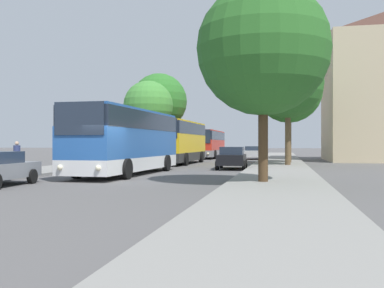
{
  "coord_description": "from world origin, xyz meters",
  "views": [
    {
      "loc": [
        7.23,
        -18.93,
        1.71
      ],
      "look_at": [
        0.9,
        12.45,
        1.68
      ],
      "focal_mm": 42.0,
      "sensor_mm": 36.0,
      "label": 1
    }
  ],
  "objects_px": {
    "parked_car_right_near": "(232,157)",
    "tree_right_far": "(289,90)",
    "tree_left_far": "(159,101)",
    "tree_right_mid": "(263,49)",
    "pedestrian_waiting_near": "(17,157)",
    "tree_left_near": "(148,106)",
    "bus_middle": "(179,141)",
    "bus_rear": "(208,143)",
    "bus_front": "(127,140)",
    "tree_right_near": "(288,83)",
    "parked_car_right_far": "(252,152)"
  },
  "relations": [
    {
      "from": "tree_left_far",
      "to": "tree_right_mid",
      "type": "bearing_deg",
      "value": -67.02
    },
    {
      "from": "parked_car_right_far",
      "to": "parked_car_right_near",
      "type": "bearing_deg",
      "value": 86.53
    },
    {
      "from": "bus_front",
      "to": "tree_right_mid",
      "type": "bearing_deg",
      "value": -31.17
    },
    {
      "from": "bus_rear",
      "to": "tree_left_far",
      "type": "distance_m",
      "value": 7.62
    },
    {
      "from": "tree_left_near",
      "to": "tree_left_far",
      "type": "bearing_deg",
      "value": 89.06
    },
    {
      "from": "parked_car_right_near",
      "to": "pedestrian_waiting_near",
      "type": "relative_size",
      "value": 2.58
    },
    {
      "from": "bus_rear",
      "to": "tree_right_mid",
      "type": "bearing_deg",
      "value": -77.61
    },
    {
      "from": "bus_front",
      "to": "tree_left_near",
      "type": "height_order",
      "value": "tree_left_near"
    },
    {
      "from": "bus_rear",
      "to": "parked_car_right_near",
      "type": "distance_m",
      "value": 22.84
    },
    {
      "from": "tree_right_near",
      "to": "tree_right_mid",
      "type": "relative_size",
      "value": 1.05
    },
    {
      "from": "bus_rear",
      "to": "tree_left_near",
      "type": "xyz_separation_m",
      "value": [
        -5.17,
        -7.06,
        3.95
      ]
    },
    {
      "from": "tree_right_mid",
      "to": "parked_car_right_far",
      "type": "bearing_deg",
      "value": 94.51
    },
    {
      "from": "tree_right_mid",
      "to": "pedestrian_waiting_near",
      "type": "bearing_deg",
      "value": 166.39
    },
    {
      "from": "tree_left_near",
      "to": "tree_right_far",
      "type": "distance_m",
      "value": 15.88
    },
    {
      "from": "tree_left_near",
      "to": "tree_right_mid",
      "type": "xyz_separation_m",
      "value": [
        12.98,
        -26.46,
        -0.09
      ]
    },
    {
      "from": "tree_right_far",
      "to": "bus_rear",
      "type": "bearing_deg",
      "value": 123.15
    },
    {
      "from": "tree_right_far",
      "to": "pedestrian_waiting_near",
      "type": "bearing_deg",
      "value": -131.71
    },
    {
      "from": "pedestrian_waiting_near",
      "to": "tree_right_mid",
      "type": "bearing_deg",
      "value": -55.95
    },
    {
      "from": "bus_middle",
      "to": "parked_car_right_far",
      "type": "xyz_separation_m",
      "value": [
        5.35,
        12.06,
        -1.14
      ]
    },
    {
      "from": "tree_left_far",
      "to": "tree_right_near",
      "type": "relative_size",
      "value": 1.1
    },
    {
      "from": "tree_right_near",
      "to": "tree_right_far",
      "type": "bearing_deg",
      "value": 88.2
    },
    {
      "from": "parked_car_right_far",
      "to": "tree_left_near",
      "type": "distance_m",
      "value": 12.3
    },
    {
      "from": "parked_car_right_near",
      "to": "tree_right_far",
      "type": "height_order",
      "value": "tree_right_far"
    },
    {
      "from": "tree_left_far",
      "to": "pedestrian_waiting_near",
      "type": "bearing_deg",
      "value": -90.72
    },
    {
      "from": "tree_left_far",
      "to": "bus_middle",
      "type": "bearing_deg",
      "value": -66.96
    },
    {
      "from": "bus_front",
      "to": "bus_middle",
      "type": "xyz_separation_m",
      "value": [
        -0.07,
        13.27,
        -0.0
      ]
    },
    {
      "from": "tree_left_far",
      "to": "tree_right_mid",
      "type": "distance_m",
      "value": 33.08
    },
    {
      "from": "tree_left_near",
      "to": "bus_rear",
      "type": "bearing_deg",
      "value": 53.82
    },
    {
      "from": "tree_right_mid",
      "to": "bus_front",
      "type": "bearing_deg",
      "value": 146.78
    },
    {
      "from": "tree_left_near",
      "to": "tree_right_mid",
      "type": "height_order",
      "value": "tree_right_mid"
    },
    {
      "from": "bus_front",
      "to": "tree_right_mid",
      "type": "xyz_separation_m",
      "value": [
        7.68,
        -5.03,
        3.69
      ]
    },
    {
      "from": "bus_middle",
      "to": "parked_car_right_near",
      "type": "distance_m",
      "value": 8.79
    },
    {
      "from": "parked_car_right_near",
      "to": "tree_right_far",
      "type": "bearing_deg",
      "value": -116.87
    },
    {
      "from": "parked_car_right_far",
      "to": "tree_left_near",
      "type": "bearing_deg",
      "value": 17.14
    },
    {
      "from": "parked_car_right_near",
      "to": "tree_right_near",
      "type": "relative_size",
      "value": 0.5
    },
    {
      "from": "parked_car_right_near",
      "to": "tree_right_far",
      "type": "xyz_separation_m",
      "value": [
        3.84,
        8.23,
        5.41
      ]
    },
    {
      "from": "bus_middle",
      "to": "tree_right_mid",
      "type": "height_order",
      "value": "tree_right_mid"
    },
    {
      "from": "bus_rear",
      "to": "tree_left_far",
      "type": "bearing_deg",
      "value": -149.66
    },
    {
      "from": "tree_right_mid",
      "to": "tree_right_far",
      "type": "xyz_separation_m",
      "value": [
        1.31,
        19.55,
        0.6
      ]
    },
    {
      "from": "bus_rear",
      "to": "tree_right_mid",
      "type": "height_order",
      "value": "tree_right_mid"
    },
    {
      "from": "parked_car_right_near",
      "to": "tree_right_far",
      "type": "relative_size",
      "value": 0.49
    },
    {
      "from": "tree_left_near",
      "to": "pedestrian_waiting_near",
      "type": "bearing_deg",
      "value": -90.68
    },
    {
      "from": "bus_rear",
      "to": "tree_right_near",
      "type": "height_order",
      "value": "tree_right_near"
    },
    {
      "from": "pedestrian_waiting_near",
      "to": "tree_right_far",
      "type": "xyz_separation_m",
      "value": [
        14.57,
        16.34,
        5.19
      ]
    },
    {
      "from": "tree_left_far",
      "to": "tree_left_near",
      "type": "bearing_deg",
      "value": -90.94
    },
    {
      "from": "parked_car_right_far",
      "to": "tree_left_far",
      "type": "height_order",
      "value": "tree_left_far"
    },
    {
      "from": "parked_car_right_near",
      "to": "tree_left_near",
      "type": "xyz_separation_m",
      "value": [
        -10.45,
        15.13,
        4.9
      ]
    },
    {
      "from": "tree_left_far",
      "to": "tree_right_mid",
      "type": "xyz_separation_m",
      "value": [
        12.91,
        -30.45,
        -0.9
      ]
    },
    {
      "from": "tree_left_far",
      "to": "tree_right_mid",
      "type": "relative_size",
      "value": 1.16
    },
    {
      "from": "bus_rear",
      "to": "tree_right_far",
      "type": "bearing_deg",
      "value": -57.57
    }
  ]
}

